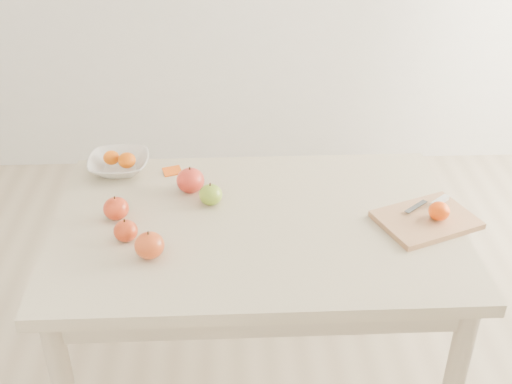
{
  "coord_description": "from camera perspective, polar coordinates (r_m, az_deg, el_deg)",
  "views": [
    {
      "loc": [
        -0.07,
        -1.57,
        1.81
      ],
      "look_at": [
        0.0,
        0.05,
        0.82
      ],
      "focal_mm": 45.0,
      "sensor_mm": 36.0,
      "label": 1
    }
  ],
  "objects": [
    {
      "name": "fruit_bowl",
      "position": [
        2.19,
        -12.08,
        2.42
      ],
      "size": [
        0.2,
        0.2,
        0.05
      ],
      "primitive_type": "imported",
      "color": "silver",
      "rests_on": "table"
    },
    {
      "name": "paring_knife",
      "position": [
        2.01,
        15.7,
        -0.86
      ],
      "size": [
        0.16,
        0.09,
        0.01
      ],
      "color": "silver",
      "rests_on": "cutting_board"
    },
    {
      "name": "orange_peel_b",
      "position": [
        2.1,
        -5.61,
        1.05
      ],
      "size": [
        0.05,
        0.04,
        0.01
      ],
      "primitive_type": "cube",
      "rotation": [
        -0.14,
        0.0,
        0.01
      ],
      "color": "#C6470D",
      "rests_on": "table"
    },
    {
      "name": "orange_peel_a",
      "position": [
        2.16,
        -7.45,
        1.76
      ],
      "size": [
        0.07,
        0.06,
        0.01
      ],
      "primitive_type": "cube",
      "rotation": [
        0.21,
        0.0,
        0.31
      ],
      "color": "#E55810",
      "rests_on": "table"
    },
    {
      "name": "cutting_board",
      "position": [
        1.95,
        14.89,
        -2.4
      ],
      "size": [
        0.33,
        0.29,
        0.02
      ],
      "primitive_type": "cube",
      "rotation": [
        0.0,
        0.0,
        0.38
      ],
      "color": "tan",
      "rests_on": "table"
    },
    {
      "name": "apple_green",
      "position": [
        1.96,
        -4.06,
        -0.24
      ],
      "size": [
        0.07,
        0.07,
        0.07
      ],
      "primitive_type": "ellipsoid",
      "color": "olive",
      "rests_on": "table"
    },
    {
      "name": "board_tangerine",
      "position": [
        1.93,
        15.96,
        -1.64
      ],
      "size": [
        0.06,
        0.06,
        0.05
      ],
      "primitive_type": "ellipsoid",
      "color": "#E24D08",
      "rests_on": "cutting_board"
    },
    {
      "name": "table",
      "position": [
        1.95,
        0.07,
        -4.99
      ],
      "size": [
        1.2,
        0.8,
        0.75
      ],
      "color": "#C6B696",
      "rests_on": "ground"
    },
    {
      "name": "bowl_tangerine_far",
      "position": [
        2.16,
        -11.41,
        2.78
      ],
      "size": [
        0.06,
        0.06,
        0.05
      ],
      "primitive_type": "ellipsoid",
      "color": "#CB4407",
      "rests_on": "fruit_bowl"
    },
    {
      "name": "bowl_tangerine_near",
      "position": [
        2.19,
        -12.74,
        3.0
      ],
      "size": [
        0.05,
        0.05,
        0.05
      ],
      "primitive_type": "ellipsoid",
      "color": "orange",
      "rests_on": "fruit_bowl"
    },
    {
      "name": "apple_red_a",
      "position": [
        2.03,
        -5.85,
        1.03
      ],
      "size": [
        0.09,
        0.09,
        0.08
      ],
      "primitive_type": "ellipsoid",
      "color": "#9A0713",
      "rests_on": "table"
    },
    {
      "name": "apple_red_d",
      "position": [
        1.84,
        -11.51,
        -3.4
      ],
      "size": [
        0.07,
        0.07,
        0.06
      ],
      "primitive_type": "ellipsoid",
      "color": "#A61305",
      "rests_on": "table"
    },
    {
      "name": "apple_red_b",
      "position": [
        1.94,
        -12.34,
        -1.44
      ],
      "size": [
        0.08,
        0.08,
        0.07
      ],
      "primitive_type": "ellipsoid",
      "color": "#A2050E",
      "rests_on": "table"
    },
    {
      "name": "apple_red_c",
      "position": [
        1.76,
        -9.45,
        -4.7
      ],
      "size": [
        0.08,
        0.08,
        0.07
      ],
      "primitive_type": "ellipsoid",
      "color": "#9A110E",
      "rests_on": "table"
    }
  ]
}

